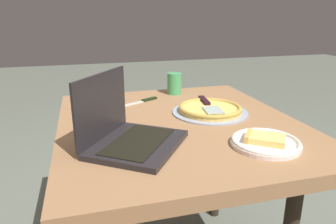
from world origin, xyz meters
name	(u,v)px	position (x,y,z in m)	size (l,w,h in m)	color
dining_table	(178,140)	(0.00, 0.00, 0.64)	(1.02, 0.91, 0.72)	#906743
laptop	(127,132)	(0.18, -0.23, 0.76)	(0.38, 0.37, 0.23)	black
pizza_plate	(265,142)	(0.30, 0.20, 0.73)	(0.22, 0.22, 0.04)	white
pizza_tray	(210,109)	(-0.06, 0.16, 0.73)	(0.32, 0.32, 0.03)	#929CAF
table_knife	(143,101)	(-0.30, -0.08, 0.72)	(0.11, 0.19, 0.01)	beige
drink_cup	(174,83)	(-0.41, 0.10, 0.77)	(0.07, 0.07, 0.11)	#449E5B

